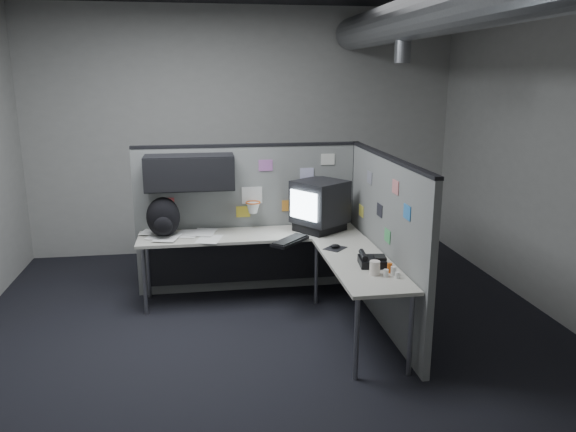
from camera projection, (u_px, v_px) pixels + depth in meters
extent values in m
cube|color=black|center=(272.00, 340.00, 5.10)|extent=(5.60, 5.60, 0.01)
cube|color=#9E9E99|center=(244.00, 133.00, 7.40)|extent=(5.60, 0.01, 3.20)
cube|color=#9E9E99|center=(369.00, 285.00, 2.02)|extent=(5.60, 0.01, 3.20)
cube|color=#9E9E99|center=(575.00, 158.00, 5.13)|extent=(0.01, 5.60, 3.20)
cylinder|color=slate|center=(439.00, 11.00, 4.62)|extent=(0.40, 5.49, 0.40)
cylinder|color=slate|center=(403.00, 47.00, 5.44)|extent=(0.16, 0.16, 0.30)
cube|color=slate|center=(249.00, 220.00, 6.14)|extent=(2.43, 0.06, 1.60)
cube|color=black|center=(248.00, 145.00, 5.94)|extent=(2.43, 0.07, 0.03)
cube|color=black|center=(354.00, 215.00, 6.32)|extent=(0.07, 0.07, 1.60)
cube|color=black|center=(190.00, 172.00, 5.71)|extent=(0.90, 0.35, 0.35)
cube|color=black|center=(189.00, 175.00, 5.55)|extent=(0.90, 0.02, 0.33)
cube|color=silver|center=(252.00, 195.00, 6.04)|extent=(0.22, 0.02, 0.18)
torus|color=#D85914|center=(253.00, 202.00, 5.97)|extent=(0.16, 0.16, 0.01)
cone|color=white|center=(253.00, 208.00, 5.98)|extent=(0.14, 0.14, 0.11)
cube|color=#CC4C4C|center=(167.00, 203.00, 5.92)|extent=(0.15, 0.01, 0.12)
cube|color=#B266B2|center=(266.00, 165.00, 5.99)|extent=(0.15, 0.01, 0.12)
cube|color=orange|center=(289.00, 206.00, 6.13)|extent=(0.15, 0.01, 0.12)
cube|color=silver|center=(307.00, 173.00, 6.08)|extent=(0.15, 0.01, 0.12)
cube|color=silver|center=(328.00, 159.00, 6.08)|extent=(0.15, 0.01, 0.12)
cube|color=gold|center=(243.00, 212.00, 6.07)|extent=(0.15, 0.01, 0.12)
cube|color=slate|center=(385.00, 243.00, 5.28)|extent=(0.06, 2.23, 1.60)
cube|color=black|center=(388.00, 157.00, 5.08)|extent=(0.07, 2.23, 0.03)
cube|color=gray|center=(370.00, 178.00, 5.56)|extent=(0.01, 0.15, 0.12)
cube|color=#26262D|center=(380.00, 210.00, 5.28)|extent=(0.01, 0.15, 0.12)
cube|color=#D87F7F|center=(395.00, 187.00, 4.82)|extent=(0.01, 0.15, 0.12)
cube|color=#E5D84C|center=(361.00, 211.00, 5.89)|extent=(0.01, 0.15, 0.12)
cube|color=#337FCC|center=(407.00, 212.00, 4.57)|extent=(0.01, 0.15, 0.12)
cube|color=#4CB266|center=(387.00, 236.00, 5.09)|extent=(0.01, 0.15, 0.12)
cube|color=beige|center=(250.00, 235.00, 5.85)|extent=(2.30, 0.56, 0.03)
cube|color=beige|center=(360.00, 263.00, 4.97)|extent=(0.56, 1.55, 0.03)
cube|color=black|center=(249.00, 257.00, 6.14)|extent=(2.18, 0.02, 0.55)
cylinder|color=gray|center=(145.00, 281.00, 5.57)|extent=(0.04, 0.04, 0.70)
cylinder|color=gray|center=(148.00, 267.00, 5.99)|extent=(0.04, 0.04, 0.70)
cylinder|color=gray|center=(316.00, 272.00, 5.83)|extent=(0.04, 0.04, 0.70)
cylinder|color=gray|center=(356.00, 339.00, 4.35)|extent=(0.04, 0.04, 0.70)
cylinder|color=gray|center=(411.00, 335.00, 4.42)|extent=(0.04, 0.04, 0.70)
cube|color=black|center=(320.00, 226.00, 5.96)|extent=(0.59, 0.58, 0.09)
cube|color=black|center=(320.00, 202.00, 5.90)|extent=(0.65, 0.65, 0.45)
cube|color=white|center=(303.00, 206.00, 5.73)|extent=(0.23, 0.31, 0.29)
cube|color=black|center=(290.00, 241.00, 5.53)|extent=(0.44, 0.45, 0.03)
cube|color=black|center=(290.00, 239.00, 5.53)|extent=(0.39, 0.41, 0.01)
cube|color=black|center=(335.00, 248.00, 5.35)|extent=(0.25, 0.25, 0.01)
ellipsoid|color=black|center=(335.00, 246.00, 5.34)|extent=(0.09, 0.06, 0.04)
cube|color=black|center=(372.00, 262.00, 4.87)|extent=(0.25, 0.27, 0.07)
cylinder|color=black|center=(363.00, 255.00, 4.87)|extent=(0.08, 0.22, 0.05)
cube|color=black|center=(380.00, 257.00, 4.85)|extent=(0.11, 0.14, 0.02)
cylinder|color=silver|center=(394.00, 271.00, 4.63)|extent=(0.06, 0.06, 0.07)
cylinder|color=silver|center=(386.00, 273.00, 4.60)|extent=(0.05, 0.05, 0.06)
cylinder|color=silver|center=(397.00, 275.00, 4.56)|extent=(0.05, 0.05, 0.05)
cylinder|color=#D85914|center=(390.00, 268.00, 4.69)|extent=(0.05, 0.05, 0.08)
cylinder|color=silver|center=(375.00, 268.00, 4.63)|extent=(0.11, 0.11, 0.12)
cube|color=white|center=(209.00, 239.00, 5.65)|extent=(0.30, 0.36, 0.00)
cube|color=white|center=(188.00, 234.00, 5.83)|extent=(0.30, 0.36, 0.00)
cube|color=white|center=(160.00, 235.00, 5.75)|extent=(0.30, 0.36, 0.00)
cube|color=white|center=(204.00, 232.00, 5.86)|extent=(0.30, 0.36, 0.00)
cube|color=white|center=(167.00, 237.00, 5.66)|extent=(0.30, 0.36, 0.00)
cube|color=white|center=(154.00, 231.00, 5.89)|extent=(0.30, 0.36, 0.00)
ellipsoid|color=black|center=(163.00, 217.00, 5.69)|extent=(0.40, 0.34, 0.41)
ellipsoid|color=black|center=(163.00, 226.00, 5.57)|extent=(0.21, 0.16, 0.19)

